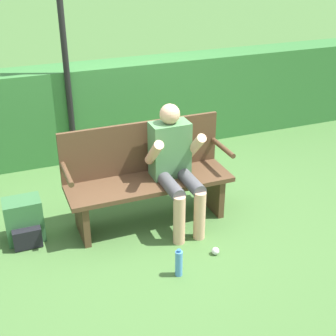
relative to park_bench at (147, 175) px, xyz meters
The scene contains 8 objects.
ground_plane 0.48m from the park_bench, 90.00° to the right, with size 40.00×40.00×0.00m, color #426B33.
hedge_back 1.77m from the park_bench, 90.00° to the left, with size 12.00×0.49×1.15m.
park_bench is the anchor object (origin of this frame).
person_seated 0.32m from the park_bench, 33.48° to the right, with size 0.51×0.65×1.18m.
backpack 1.22m from the park_bench, behind, with size 0.34×0.33×0.42m.
water_bottle 1.01m from the park_bench, 93.50° to the right, with size 0.06×0.06×0.26m.
signpost 1.80m from the park_bench, 106.19° to the left, with size 0.34×0.09×2.44m.
litter_crumple 0.98m from the park_bench, 66.08° to the right, with size 0.07×0.07×0.07m.
Camera 1 is at (-1.29, -3.73, 2.57)m, focal length 50.00 mm.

